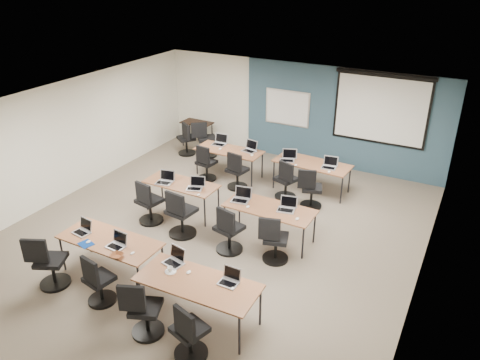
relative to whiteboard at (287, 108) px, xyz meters
The scene contains 58 objects.
floor 4.67m from the whiteboard, 86.12° to the right, with size 8.00×9.00×0.02m, color #6B6354.
ceiling 4.61m from the whiteboard, 86.12° to the right, with size 8.00×9.00×0.02m, color white.
wall_back 0.32m from the whiteboard, 13.87° to the left, with size 8.00×0.04×2.70m, color beige.
wall_front 8.93m from the whiteboard, 88.08° to the right, with size 8.00×0.04×2.70m, color beige.
wall_left 5.77m from the whiteboard, 129.90° to the right, with size 0.04×9.00×2.70m, color beige.
wall_right 6.17m from the whiteboard, 45.83° to the right, with size 0.04×9.00×2.70m, color beige.
blue_accent_panel 1.55m from the whiteboard, ahead, with size 5.50×0.04×2.70m, color #3D5977.
whiteboard is the anchor object (origin of this frame).
projector_screen 2.54m from the whiteboard, ahead, with size 2.40×0.10×1.82m.
training_table_front_left 6.59m from the whiteboard, 95.16° to the right, with size 1.87×0.78×0.73m.
training_table_front_right 6.98m from the whiteboard, 78.29° to the right, with size 1.93×0.80×0.73m.
training_table_mid_left 4.20m from the whiteboard, 100.72° to the right, with size 1.66×0.69×0.73m.
training_table_mid_right 4.45m from the whiteboard, 71.36° to the right, with size 1.81×0.75×0.73m.
training_table_back_left 2.17m from the whiteboard, 113.01° to the right, with size 1.73×0.72×0.73m.
training_table_back_right 2.30m from the whiteboard, 50.33° to the right, with size 1.83×0.76×0.73m.
laptop_0 6.69m from the whiteboard, 100.19° to the right, with size 0.31×0.26×0.24m.
mouse_0 6.85m from the whiteboard, 97.18° to the right, with size 0.06×0.10×0.04m, color white.
task_chair_0 7.47m from the whiteboard, 100.28° to the right, with size 0.57×0.53×1.01m.
laptop_1 6.65m from the whiteboard, 92.88° to the right, with size 0.31×0.27×0.24m.
mouse_1 6.71m from the whiteboard, 89.62° to the right, with size 0.06×0.09×0.03m, color white.
task_chair_1 7.31m from the whiteboard, 91.95° to the right, with size 0.47×0.47×0.96m.
laptop_2 6.62m from the whiteboard, 82.93° to the right, with size 0.32×0.28×0.25m.
mouse_2 6.80m from the whiteboard, 80.10° to the right, with size 0.06×0.10×0.03m, color white.
task_chair_2 7.58m from the whiteboard, 83.46° to the right, with size 0.53×0.50×0.98m.
laptop_3 6.86m from the whiteboard, 74.31° to the right, with size 0.30×0.25×0.23m.
mouse_3 7.01m from the whiteboard, 73.68° to the right, with size 0.06×0.09×0.03m, color white.
task_chair_3 7.78m from the whiteboard, 77.16° to the right, with size 0.51×0.50×0.98m.
laptop_4 4.38m from the whiteboard, 104.62° to the right, with size 0.34×0.29×0.26m.
mouse_4 4.44m from the whiteboard, 102.32° to the right, with size 0.06×0.09×0.03m, color white.
task_chair_4 5.00m from the whiteboard, 103.50° to the right, with size 0.53×0.53×1.01m.
laptop_5 4.19m from the whiteboard, 94.83° to the right, with size 0.33×0.28×0.25m.
mouse_5 4.42m from the whiteboard, 91.62° to the right, with size 0.06×0.09×0.03m, color white.
task_chair_5 4.98m from the whiteboard, 92.92° to the right, with size 0.58×0.58×1.05m.
laptop_6 4.26m from the whiteboard, 79.56° to the right, with size 0.35×0.30×0.26m.
mouse_6 4.51m from the whiteboard, 76.86° to the right, with size 0.06×0.10×0.03m, color white.
task_chair_6 5.11m from the whiteboard, 79.66° to the right, with size 0.53×0.53×1.01m.
laptop_7 4.47m from the whiteboard, 66.93° to the right, with size 0.34×0.29×0.25m.
mouse_7 4.84m from the whiteboard, 64.63° to the right, with size 0.06×0.10×0.04m, color white.
task_chair_7 5.23m from the whiteboard, 69.47° to the right, with size 0.50×0.50×0.98m.
laptop_8 2.14m from the whiteboard, 126.17° to the right, with size 0.35×0.30×0.27m.
mouse_8 2.30m from the whiteboard, 117.63° to the right, with size 0.06×0.10×0.04m, color white.
task_chair_8 2.86m from the whiteboard, 116.77° to the right, with size 0.49×0.49×0.97m.
laptop_9 1.83m from the whiteboard, 99.79° to the right, with size 0.35×0.30×0.26m.
mouse_9 2.06m from the whiteboard, 92.91° to the right, with size 0.07×0.11×0.04m, color white.
task_chair_9 2.67m from the whiteboard, 96.22° to the right, with size 0.51×0.51×0.99m.
laptop_10 2.07m from the whiteboard, 65.86° to the right, with size 0.35×0.30×0.27m.
mouse_10 2.37m from the whiteboard, 61.41° to the right, with size 0.05×0.09×0.03m, color white.
task_chair_10 2.77m from the whiteboard, 67.00° to the right, with size 0.53×0.50×0.99m.
laptop_11 2.60m from the whiteboard, 43.53° to the right, with size 0.34×0.29×0.25m.
mouse_11 2.84m from the whiteboard, 46.19° to the right, with size 0.06×0.10×0.04m, color white.
task_chair_11 3.18m from the whiteboard, 56.44° to the right, with size 0.52×0.50×0.98m.
blue_mousepad 6.91m from the whiteboard, 97.13° to the right, with size 0.25×0.21×0.01m, color navy.
snack_bowl 6.90m from the whiteboard, 91.01° to the right, with size 0.21×0.21×0.05m, color brown.
snack_plate 6.87m from the whiteboard, 82.48° to the right, with size 0.18×0.18×0.01m, color white.
coffee_cup 6.88m from the whiteboard, 82.45° to the right, with size 0.08×0.08×0.07m, color white.
utility_table 2.84m from the whiteboard, behind, with size 0.92×0.51×0.75m.
spare_chair_a 2.50m from the whiteboard, 153.43° to the right, with size 0.64×0.56×1.03m.
spare_chair_b 3.03m from the whiteboard, 155.51° to the right, with size 0.57×0.50×0.98m.
Camera 1 is at (4.37, -7.13, 5.21)m, focal length 35.00 mm.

